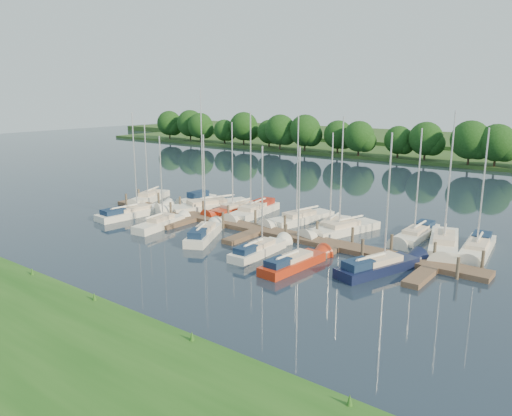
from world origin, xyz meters
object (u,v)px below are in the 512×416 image
Objects in this scene: dock at (257,231)px; sailboat_n_5 at (298,220)px; sailboat_s_2 at (204,235)px; motorboat at (197,199)px; sailboat_n_0 at (149,199)px.

dock is 3.62× the size of sailboat_n_5.
dock is 4.96m from sailboat_s_2.
dock is at bearing 158.08° from motorboat.
dock is 5.65m from sailboat_n_5.
sailboat_n_5 reaches higher than motorboat.
sailboat_n_5 is (0.94, 5.57, 0.08)m from dock.
sailboat_n_0 is at bearing 128.53° from sailboat_s_2.
sailboat_n_0 is 1.83× the size of motorboat.
dock is 7.54× the size of motorboat.
sailboat_n_0 is 5.84m from motorboat.
motorboat is 0.48× the size of sailboat_n_5.
sailboat_s_2 is at bearing 135.63° from sailboat_n_0.
dock is 4.17× the size of sailboat_s_2.
dock is at bearing 29.03° from sailboat_s_2.
motorboat is at bearing 10.64° from sailboat_n_5.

